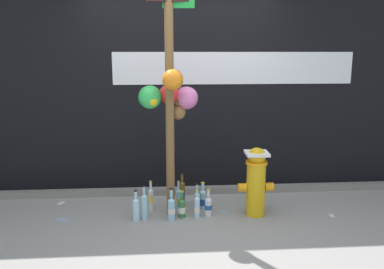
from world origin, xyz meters
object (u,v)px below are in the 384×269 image
object	(u,v)px
fire_hydrant	(256,180)
bottle_8	(182,192)
bottle_3	(171,208)
bottle_5	(136,208)
bottle_1	(178,198)
bottle_4	(151,198)
bottle_6	(203,199)
bottle_0	(197,207)
bottle_9	(144,206)
bottle_2	(182,207)
bottle_10	(208,206)
memorial_post	(169,82)
bottle_7	(197,201)

from	to	relation	value
fire_hydrant	bottle_8	distance (m)	0.91
bottle_3	bottle_5	bearing A→B (deg)	177.38
bottle_1	bottle_4	world-z (taller)	bottle_4
bottle_1	bottle_6	bearing A→B (deg)	-2.38
bottle_0	bottle_8	distance (m)	0.41
bottle_4	bottle_9	distance (m)	0.26
bottle_1	bottle_2	world-z (taller)	bottle_1
bottle_10	memorial_post	bearing A→B (deg)	166.28
bottle_0	bottle_3	bearing A→B (deg)	-170.47
fire_hydrant	bottle_7	size ratio (longest dim) A/B	2.31
fire_hydrant	bottle_4	xyz separation A→B (m)	(-1.16, 0.23, -0.26)
bottle_0	bottle_10	xyz separation A→B (m)	(0.13, 0.03, -0.01)
bottle_8	bottle_10	bearing A→B (deg)	-52.00
fire_hydrant	bottle_2	world-z (taller)	fire_hydrant
bottle_3	bottle_8	size ratio (longest dim) A/B	0.92
fire_hydrant	bottle_9	bearing A→B (deg)	-178.65
bottle_0	bottle_6	world-z (taller)	bottle_6
bottle_0	bottle_8	bearing A→B (deg)	110.51
bottle_1	bottle_3	size ratio (longest dim) A/B	0.94
bottle_0	bottle_5	world-z (taller)	bottle_5
bottle_5	bottle_8	bearing A→B (deg)	38.56
bottle_5	bottle_10	xyz separation A→B (m)	(0.79, 0.06, -0.02)
bottle_0	bottle_3	distance (m)	0.29
fire_hydrant	bottle_1	xyz separation A→B (m)	(-0.84, 0.24, -0.28)
bottle_6	bottle_10	xyz separation A→B (m)	(0.04, -0.22, -0.00)
fire_hydrant	bottle_5	world-z (taller)	fire_hydrant
fire_hydrant	bottle_0	size ratio (longest dim) A/B	2.47
bottle_4	bottle_0	bearing A→B (deg)	-25.96
bottle_0	bottle_3	world-z (taller)	bottle_3
bottle_5	bottle_7	bearing A→B (deg)	15.61
bottle_7	bottle_8	world-z (taller)	bottle_8
bottle_6	bottle_5	bearing A→B (deg)	-159.57
fire_hydrant	bottle_8	size ratio (longest dim) A/B	1.98
bottle_4	bottle_6	size ratio (longest dim) A/B	1.09
bottle_5	bottle_0	bearing A→B (deg)	2.57
bottle_2	bottle_3	bearing A→B (deg)	-149.61
bottle_1	bottle_10	size ratio (longest dim) A/B	1.08
memorial_post	bottle_1	world-z (taller)	memorial_post
bottle_3	bottle_8	xyz separation A→B (m)	(0.14, 0.43, 0.02)
bottle_9	fire_hydrant	bearing A→B (deg)	1.35
bottle_6	bottle_10	distance (m)	0.22
bottle_7	bottle_5	bearing A→B (deg)	-164.39
memorial_post	bottle_1	distance (m)	1.35
bottle_7	bottle_8	bearing A→B (deg)	125.04
fire_hydrant	bottle_10	bearing A→B (deg)	178.54
bottle_2	bottle_3	distance (m)	0.13
bottle_1	bottle_7	world-z (taller)	same
bottle_0	bottle_1	world-z (taller)	bottle_1
bottle_2	bottle_3	world-z (taller)	bottle_3
bottle_3	bottle_6	xyz separation A→B (m)	(0.37, 0.30, -0.01)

